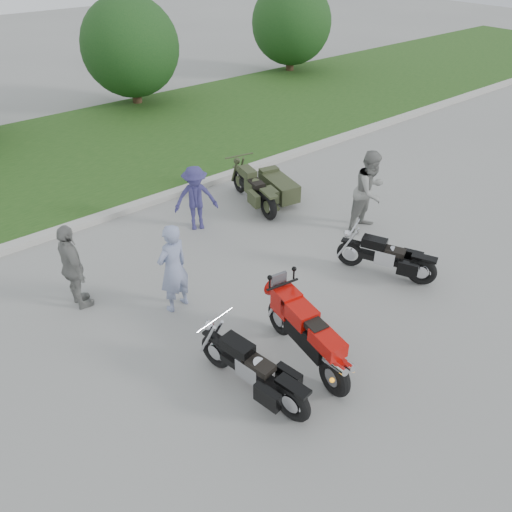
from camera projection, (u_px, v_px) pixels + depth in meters
ground at (293, 336)px, 8.86m from camera, size 80.00×80.00×0.00m
curb at (135, 206)px, 12.69m from camera, size 60.00×0.30×0.15m
grass_strip at (72, 156)px, 15.37m from camera, size 60.00×8.00×0.14m
tree_mid_right at (130, 47)px, 18.40m from camera, size 3.60×3.60×4.00m
tree_far_right at (291, 23)px, 22.53m from camera, size 3.60×3.60×4.00m
sportbike_red at (308, 334)px, 8.02m from camera, size 0.59×2.23×1.06m
cruiser_left at (256, 373)px, 7.58m from camera, size 0.61×2.20×0.85m
cruiser_right at (390, 259)px, 10.16m from camera, size 1.02×1.93×0.80m
cruiser_sidecar at (269, 188)px, 12.77m from camera, size 1.39×2.28×0.89m
person_stripe at (173, 268)px, 9.04m from camera, size 0.72×0.54×1.80m
person_grey at (370, 191)px, 11.44m from camera, size 1.02×0.85×1.93m
person_denim at (196, 198)px, 11.52m from camera, size 1.17×0.97×1.58m
person_back at (73, 268)px, 9.11m from camera, size 0.45×1.03×1.74m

